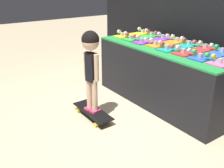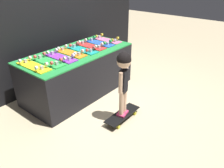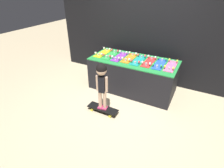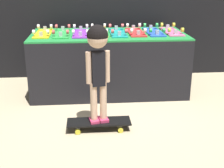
{
  "view_description": "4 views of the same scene",
  "coord_description": "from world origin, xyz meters",
  "views": [
    {
      "loc": [
        2.27,
        -1.91,
        1.58
      ],
      "look_at": [
        -0.17,
        -0.2,
        0.37
      ],
      "focal_mm": 42.0,
      "sensor_mm": 36.0,
      "label": 1
    },
    {
      "loc": [
        -2.35,
        -2.03,
        2.01
      ],
      "look_at": [
        -0.09,
        -0.22,
        0.47
      ],
      "focal_mm": 35.0,
      "sensor_mm": 36.0,
      "label": 2
    },
    {
      "loc": [
        1.31,
        -2.86,
        2.28
      ],
      "look_at": [
        -0.18,
        -0.09,
        0.44
      ],
      "focal_mm": 28.0,
      "sensor_mm": 36.0,
      "label": 3
    },
    {
      "loc": [
        -0.28,
        -3.31,
        1.51
      ],
      "look_at": [
        -0.02,
        -0.2,
        0.38
      ],
      "focal_mm": 50.0,
      "sensor_mm": 36.0,
      "label": 4
    }
  ],
  "objects": [
    {
      "name": "skateboard_purple_on_rack",
      "position": [
        -0.35,
        0.61,
        0.79
      ],
      "size": [
        0.19,
        0.61,
        0.09
      ],
      "color": "purple",
      "rests_on": "display_rack"
    },
    {
      "name": "skateboard_red_on_rack",
      "position": [
        0.35,
        0.63,
        0.79
      ],
      "size": [
        0.19,
        0.61,
        0.09
      ],
      "color": "red",
      "rests_on": "display_rack"
    },
    {
      "name": "skateboard_teal_on_rack",
      "position": [
        0.12,
        0.61,
        0.79
      ],
      "size": [
        0.19,
        0.61,
        0.09
      ],
      "color": "teal",
      "rests_on": "display_rack"
    },
    {
      "name": "child",
      "position": [
        -0.18,
        -0.49,
        0.77
      ],
      "size": [
        0.23,
        0.2,
        0.97
      ],
      "rotation": [
        0.0,
        0.0,
        0.19
      ],
      "color": "#E03D6B",
      "rests_on": "skateboard_on_floor"
    },
    {
      "name": "skateboard_yellow_on_rack",
      "position": [
        -0.82,
        0.64,
        0.79
      ],
      "size": [
        0.19,
        0.61,
        0.09
      ],
      "color": "yellow",
      "rests_on": "display_rack"
    },
    {
      "name": "skateboard_pink_on_rack",
      "position": [
        0.82,
        0.64,
        0.79
      ],
      "size": [
        0.19,
        0.61,
        0.09
      ],
      "color": "pink",
      "rests_on": "display_rack"
    },
    {
      "name": "skateboard_blue_on_rack",
      "position": [
        0.58,
        0.63,
        0.79
      ],
      "size": [
        0.19,
        0.61,
        0.09
      ],
      "color": "blue",
      "rests_on": "display_rack"
    },
    {
      "name": "display_rack",
      "position": [
        0.0,
        0.61,
        0.38
      ],
      "size": [
        1.95,
        0.9,
        0.77
      ],
      "color": "black",
      "rests_on": "ground_plane"
    },
    {
      "name": "skateboard_orange_on_rack",
      "position": [
        -0.12,
        0.64,
        0.79
      ],
      "size": [
        0.19,
        0.61,
        0.09
      ],
      "color": "orange",
      "rests_on": "display_rack"
    },
    {
      "name": "skateboard_green_on_rack",
      "position": [
        -0.58,
        0.61,
        0.79
      ],
      "size": [
        0.19,
        0.61,
        0.09
      ],
      "color": "green",
      "rests_on": "display_rack"
    },
    {
      "name": "skateboard_on_floor",
      "position": [
        -0.18,
        -0.49,
        0.07
      ],
      "size": [
        0.64,
        0.2,
        0.09
      ],
      "color": "black",
      "rests_on": "ground_plane"
    },
    {
      "name": "ground_plane",
      "position": [
        0.0,
        0.0,
        0.0
      ],
      "size": [
        16.0,
        16.0,
        0.0
      ],
      "primitive_type": "plane",
      "color": "beige"
    }
  ]
}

